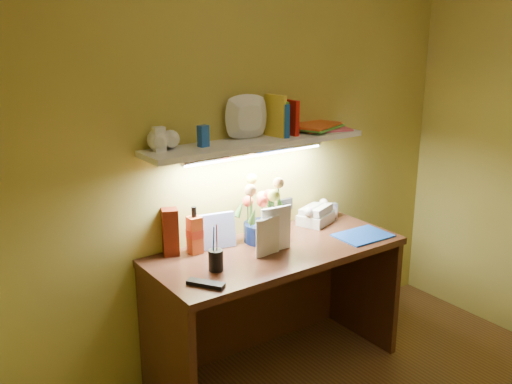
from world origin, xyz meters
TOP-DOWN VIEW (x-y plane):
  - desk at (0.00, 1.20)m, footprint 1.40×0.60m
  - flower_bouquet at (0.00, 1.33)m, footprint 0.26×0.26m
  - telephone at (0.44, 1.38)m, footprint 0.26×0.23m
  - desk_clock at (0.58, 1.42)m, footprint 0.10×0.07m
  - whisky_bottle at (-0.39, 1.40)m, footprint 0.07×0.07m
  - whisky_box at (-0.50, 1.45)m, footprint 0.10×0.10m
  - pen_cup at (-0.41, 1.15)m, footprint 0.08×0.08m
  - art_card at (-0.25, 1.39)m, footprint 0.19×0.08m
  - tv_remote at (-0.55, 1.02)m, footprint 0.14×0.18m
  - blue_folder at (0.51, 1.06)m, footprint 0.31×0.23m
  - desk_book_a at (-0.17, 1.15)m, footprint 0.15×0.02m
  - desk_book_b at (-0.11, 1.19)m, footprint 0.18×0.04m
  - wall_shelf at (0.01, 1.38)m, footprint 1.31×0.33m

SIDE VIEW (x-z plane):
  - desk at x=0.00m, z-range 0.00..0.75m
  - blue_folder at x=0.51m, z-range 0.75..0.76m
  - tv_remote at x=-0.55m, z-range 0.75..0.77m
  - desk_clock at x=0.58m, z-range 0.75..0.84m
  - telephone at x=0.44m, z-range 0.75..0.88m
  - pen_cup at x=-0.41m, z-range 0.75..0.93m
  - art_card at x=-0.25m, z-range 0.75..0.94m
  - desk_book_a at x=-0.17m, z-range 0.75..0.96m
  - desk_book_b at x=-0.11m, z-range 0.75..0.99m
  - whisky_box at x=-0.50m, z-range 0.75..1.00m
  - whisky_bottle at x=-0.39m, z-range 0.75..1.00m
  - flower_bouquet at x=0.00m, z-range 0.75..1.11m
  - wall_shelf at x=0.01m, z-range 1.21..1.46m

